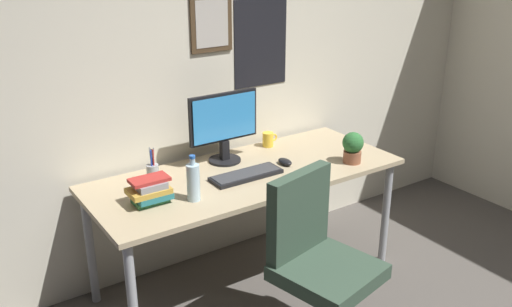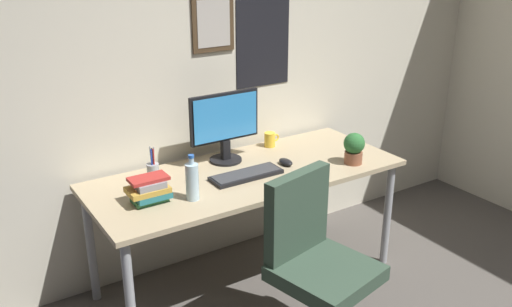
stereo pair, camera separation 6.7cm
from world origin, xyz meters
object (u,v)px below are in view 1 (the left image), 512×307
object	(u,v)px
pen_cup	(153,172)
coffee_mug_near	(268,139)
computer_mouse	(285,162)
office_chair	(316,255)
book_stack_left	(150,191)
keyboard	(246,175)
monitor	(224,124)
water_bottle	(193,182)
potted_plant	(353,147)

from	to	relation	value
pen_cup	coffee_mug_near	bearing A→B (deg)	5.97
computer_mouse	coffee_mug_near	distance (m)	0.34
office_chair	book_stack_left	world-z (taller)	office_chair
keyboard	coffee_mug_near	size ratio (longest dim) A/B	3.88
monitor	water_bottle	bearing A→B (deg)	-137.49
potted_plant	book_stack_left	world-z (taller)	potted_plant
monitor	keyboard	bearing A→B (deg)	-94.49
computer_mouse	potted_plant	size ratio (longest dim) A/B	0.56
office_chair	monitor	xyz separation A→B (m)	(-0.00, 0.90, 0.46)
water_bottle	pen_cup	size ratio (longest dim) A/B	1.26
keyboard	pen_cup	bearing A→B (deg)	151.27
monitor	pen_cup	distance (m)	0.52
potted_plant	pen_cup	distance (m)	1.21
keyboard	computer_mouse	size ratio (longest dim) A/B	3.91
coffee_mug_near	potted_plant	distance (m)	0.59
office_chair	potted_plant	distance (m)	0.84
coffee_mug_near	potted_plant	bearing A→B (deg)	-63.31
computer_mouse	water_bottle	distance (m)	0.71
office_chair	monitor	distance (m)	1.01
computer_mouse	book_stack_left	distance (m)	0.90
coffee_mug_near	water_bottle	bearing A→B (deg)	-150.66
keyboard	pen_cup	world-z (taller)	pen_cup
potted_plant	book_stack_left	xyz separation A→B (m)	(-1.26, 0.17, -0.04)
book_stack_left	coffee_mug_near	bearing A→B (deg)	19.34
office_chair	computer_mouse	xyz separation A→B (m)	(0.27, 0.64, 0.24)
monitor	keyboard	size ratio (longest dim) A/B	1.07
office_chair	pen_cup	size ratio (longest dim) A/B	4.75
pen_cup	potted_plant	bearing A→B (deg)	-20.92
pen_cup	book_stack_left	distance (m)	0.29
monitor	coffee_mug_near	xyz separation A→B (m)	(0.38, 0.06, -0.19)
monitor	pen_cup	bearing A→B (deg)	-176.99
office_chair	book_stack_left	bearing A→B (deg)	135.46
monitor	pen_cup	size ratio (longest dim) A/B	2.30
water_bottle	pen_cup	distance (m)	0.37
monitor	computer_mouse	bearing A→B (deg)	-42.55
monitor	book_stack_left	world-z (taller)	monitor
office_chair	computer_mouse	distance (m)	0.74
office_chair	potted_plant	bearing A→B (deg)	34.58
office_chair	pen_cup	distance (m)	1.04
book_stack_left	potted_plant	bearing A→B (deg)	-7.82
pen_cup	computer_mouse	bearing A→B (deg)	-16.62
water_bottle	book_stack_left	bearing A→B (deg)	154.52
coffee_mug_near	keyboard	bearing A→B (deg)	-139.05
water_bottle	book_stack_left	size ratio (longest dim) A/B	1.16
monitor	pen_cup	xyz separation A→B (m)	(-0.49, -0.03, -0.19)
office_chair	book_stack_left	distance (m)	0.92
water_bottle	potted_plant	distance (m)	1.06
potted_plant	office_chair	bearing A→B (deg)	-145.42
office_chair	pen_cup	xyz separation A→B (m)	(-0.49, 0.87, 0.27)
monitor	book_stack_left	distance (m)	0.70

